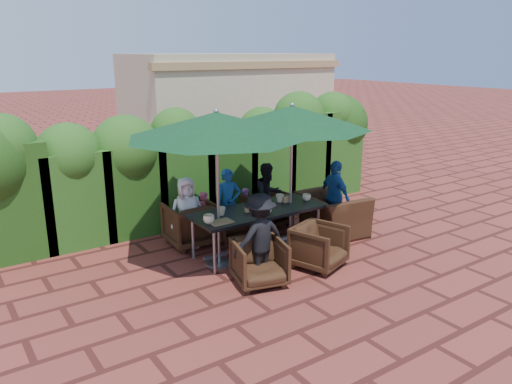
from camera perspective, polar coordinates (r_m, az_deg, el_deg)
ground at (r=8.46m, az=1.25°, el=-6.92°), size 80.00×80.00×0.00m
dining_table at (r=8.26m, az=0.17°, el=-2.50°), size 2.25×0.90×0.75m
umbrella_left at (r=7.44m, az=-4.55°, el=7.61°), size 2.72×2.72×2.46m
umbrella_right at (r=8.32m, az=4.15°, el=8.48°), size 2.63×2.63×2.46m
chair_far_left at (r=8.74m, az=-7.46°, el=-3.40°), size 0.85×0.80×0.83m
chair_far_mid at (r=9.03m, az=-2.68°, el=-2.82°), size 0.81×0.77×0.78m
chair_far_right at (r=9.61m, az=1.39°, el=-1.77°), size 0.74×0.70×0.74m
chair_near_left at (r=7.25m, az=0.40°, el=-7.82°), size 0.85×0.82×0.73m
chair_near_right at (r=7.85m, az=7.24°, el=-5.98°), size 0.91×0.88×0.74m
chair_end_right at (r=9.26m, az=8.73°, el=-1.75°), size 0.88×1.24×1.01m
adult_far_left at (r=8.59m, az=-7.91°, el=-2.34°), size 0.66×0.47×1.23m
adult_far_mid at (r=9.02m, az=-3.15°, el=-1.26°), size 0.55×0.50×1.25m
adult_far_right at (r=9.51m, az=1.36°, el=-0.36°), size 0.62×0.40×1.25m
adult_near_left at (r=7.29m, az=0.41°, el=-5.15°), size 0.85×0.41×1.32m
adult_end_right at (r=9.38m, az=9.01°, el=-0.48°), size 0.45×0.81×1.34m
child_left at (r=9.01m, az=-5.84°, el=-2.64°), size 0.34×0.28×0.86m
child_right at (r=9.49m, az=-1.13°, el=-1.86°), size 0.35×0.32×0.78m
pedestrian_a at (r=12.45m, az=-3.09°, el=4.28°), size 1.44×1.38×1.58m
pedestrian_b at (r=13.17m, az=0.07°, el=5.58°), size 1.02×0.80×1.87m
pedestrian_c at (r=13.74m, az=3.00°, el=5.89°), size 1.23×0.68×1.83m
cup_a at (r=7.59m, az=-5.40°, el=-3.10°), size 0.17×0.17×0.14m
cup_b at (r=7.95m, az=-3.99°, el=-2.20°), size 0.14×0.14×0.13m
cup_c at (r=8.04m, az=1.34°, el=-2.03°), size 0.14×0.14×0.11m
cup_d at (r=8.64m, az=2.73°, el=-0.70°), size 0.14×0.14×0.13m
cup_e at (r=8.75m, az=5.80°, el=-0.60°), size 0.15×0.15×0.12m
ketchup_bottle at (r=8.19m, az=-0.41°, el=-1.47°), size 0.04×0.04×0.17m
sauce_bottle at (r=8.20m, az=-0.82°, el=-1.47°), size 0.04×0.04×0.17m
serving_tray at (r=7.63m, az=-4.03°, el=-3.44°), size 0.35×0.25×0.02m
number_block_left at (r=8.11m, az=-0.86°, el=-1.92°), size 0.12×0.06×0.10m
number_block_right at (r=8.63m, az=3.48°, el=-0.84°), size 0.12×0.06×0.10m
hedge_wall at (r=9.90m, az=-7.43°, el=4.16°), size 9.10×1.60×2.43m
building at (r=15.66m, az=-3.21°, el=9.67°), size 6.20×3.08×3.20m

